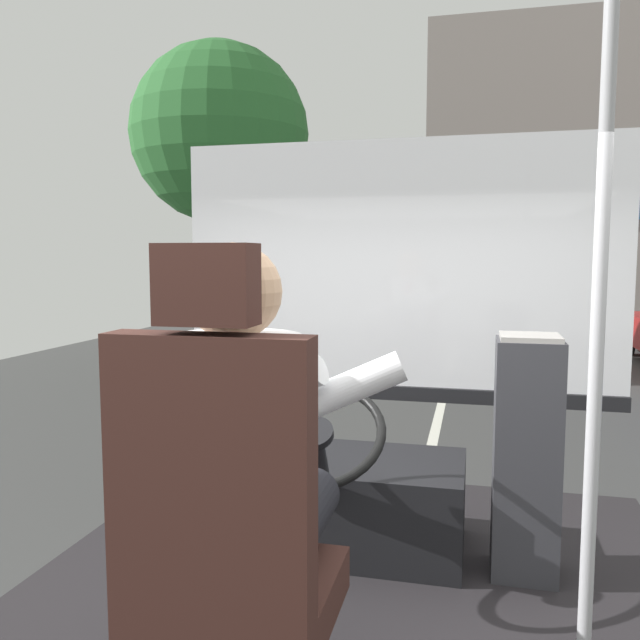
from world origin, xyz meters
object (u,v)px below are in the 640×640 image
at_px(bus_driver, 245,454).
at_px(handrail_pole, 597,339).
at_px(steering_console, 338,498).
at_px(fare_box, 526,456).
at_px(driver_seat, 228,555).

relative_size(bus_driver, handrail_pole, 0.41).
xyz_separation_m(steering_console, handrail_pole, (0.94, -0.62, 0.82)).
bearing_deg(fare_box, handrail_pole, -74.73).
relative_size(driver_seat, steering_console, 1.21).
xyz_separation_m(driver_seat, handrail_pole, (0.94, 0.68, 0.48)).
bearing_deg(bus_driver, fare_box, 54.66).
relative_size(handrail_pole, fare_box, 2.11).
distance_m(driver_seat, fare_box, 1.47).
height_order(bus_driver, steering_console, bus_driver).
bearing_deg(bus_driver, driver_seat, -90.00).
bearing_deg(handrail_pole, bus_driver, -149.20).
bearing_deg(driver_seat, fare_box, 57.41).
height_order(steering_console, fare_box, fare_box).
bearing_deg(steering_console, handrail_pole, -33.26).
distance_m(driver_seat, bus_driver, 0.25).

